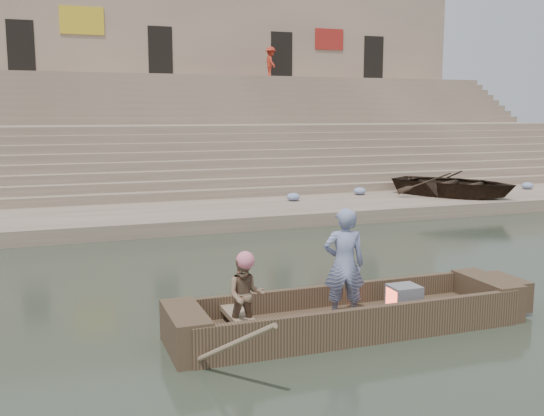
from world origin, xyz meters
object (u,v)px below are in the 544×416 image
main_rowboat (349,323)px  rowing_man (246,296)px  television (403,298)px  standing_man (344,264)px  pedestrian (271,63)px  beached_rowboat (454,184)px

main_rowboat → rowing_man: bearing=-174.1°
main_rowboat → television: size_ratio=10.87×
standing_man → pedestrian: 26.60m
pedestrian → beached_rowboat: bearing=-171.2°
main_rowboat → television: 0.99m
standing_man → television: (1.10, 0.09, -0.66)m
pedestrian → television: bearing=168.1°
rowing_man → main_rowboat: bearing=20.3°
rowing_man → pedestrian: 27.25m
main_rowboat → standing_man: 0.98m
main_rowboat → rowing_man: rowing_man is taller
rowing_man → beached_rowboat: 14.86m
standing_man → pedestrian: pedestrian is taller
rowing_man → pedestrian: (9.39, 25.03, 5.27)m
standing_man → television: size_ratio=3.72×
standing_man → beached_rowboat: size_ratio=0.40×
pedestrian → main_rowboat: bearing=166.0°
television → standing_man: bearing=-175.6°
rowing_man → pedestrian: size_ratio=0.66×
main_rowboat → pedestrian: 26.68m
standing_man → rowing_man: standing_man is taller
rowing_man → beached_rowboat: rowing_man is taller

